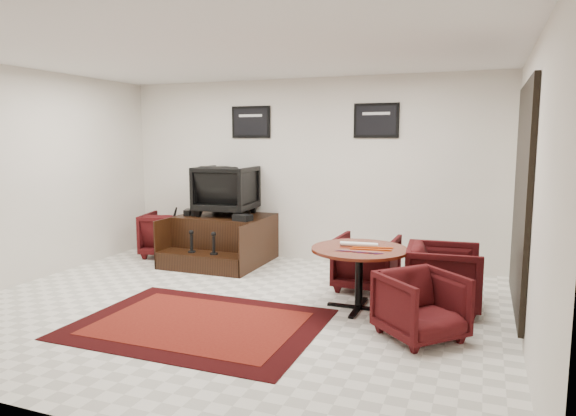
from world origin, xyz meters
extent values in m
plane|color=white|center=(0.00, 0.00, 0.00)|extent=(6.00, 6.00, 0.00)
cube|color=white|center=(0.00, 2.50, 1.40)|extent=(6.00, 0.02, 2.80)
cube|color=white|center=(0.00, -2.50, 1.40)|extent=(6.00, 0.02, 2.80)
cube|color=white|center=(-3.00, 0.00, 1.40)|extent=(0.02, 5.00, 2.80)
cube|color=white|center=(3.00, 0.00, 1.40)|extent=(0.02, 5.00, 2.80)
cube|color=white|center=(0.00, 0.00, 2.80)|extent=(6.00, 5.00, 0.02)
cube|color=black|center=(2.97, 0.70, 1.30)|extent=(0.05, 1.90, 2.30)
cube|color=black|center=(2.96, 0.70, 1.30)|extent=(0.02, 1.72, 2.12)
cube|color=black|center=(2.97, 0.70, 1.30)|extent=(0.03, 0.05, 2.12)
cube|color=black|center=(-0.90, 2.48, 2.15)|extent=(0.66, 0.03, 0.50)
cube|color=black|center=(-0.90, 2.46, 2.15)|extent=(0.58, 0.01, 0.42)
cube|color=silver|center=(-0.90, 2.46, 2.25)|extent=(0.40, 0.00, 0.04)
cube|color=black|center=(1.10, 2.48, 2.15)|extent=(0.66, 0.03, 0.50)
cube|color=black|center=(1.10, 2.46, 2.15)|extent=(0.58, 0.01, 0.42)
cube|color=silver|center=(1.10, 2.46, 2.25)|extent=(0.40, 0.00, 0.04)
cube|color=black|center=(-0.07, -0.61, 0.00)|extent=(2.46, 1.85, 0.01)
cube|color=#58100C|center=(-0.07, -0.61, 0.01)|extent=(2.02, 1.41, 0.01)
cube|color=black|center=(-1.13, 2.00, 0.35)|extent=(1.37, 1.01, 0.71)
cube|color=black|center=(-1.13, 1.29, 0.13)|extent=(1.37, 0.41, 0.25)
cube|color=black|center=(-1.81, 1.80, 0.35)|extent=(0.02, 1.42, 0.71)
cube|color=black|center=(-0.45, 1.80, 0.35)|extent=(0.02, 1.42, 0.71)
cylinder|color=black|center=(-1.31, 1.29, 0.26)|extent=(0.11, 0.11, 0.02)
cylinder|color=black|center=(-1.31, 1.29, 0.39)|extent=(0.04, 0.04, 0.24)
sphere|color=black|center=(-1.31, 1.29, 0.55)|extent=(0.07, 0.07, 0.07)
cylinder|color=black|center=(-0.95, 1.29, 0.26)|extent=(0.11, 0.11, 0.02)
cylinder|color=black|center=(-0.95, 1.29, 0.39)|extent=(0.04, 0.04, 0.24)
sphere|color=black|center=(-0.95, 1.29, 0.55)|extent=(0.07, 0.07, 0.07)
imported|color=black|center=(-1.13, 2.05, 1.14)|extent=(0.88, 0.83, 0.86)
cube|color=black|center=(-1.67, 1.79, 0.76)|extent=(0.17, 0.26, 0.09)
cube|color=black|center=(-1.56, 1.83, 0.76)|extent=(0.17, 0.26, 0.09)
cube|color=black|center=(-0.64, 1.61, 0.75)|extent=(0.29, 0.23, 0.09)
imported|color=black|center=(-2.13, 1.93, 0.39)|extent=(0.90, 0.87, 0.78)
cylinder|color=#441009|center=(1.35, 0.45, 0.68)|extent=(1.06, 1.06, 0.03)
cylinder|color=black|center=(1.35, 0.45, 0.35)|extent=(0.09, 0.09, 0.63)
cube|color=black|center=(1.35, 0.45, 0.01)|extent=(0.71, 0.06, 0.03)
cube|color=black|center=(1.35, 0.45, 0.01)|extent=(0.06, 0.71, 0.03)
imported|color=black|center=(1.26, 1.25, 0.38)|extent=(0.76, 0.71, 0.76)
imported|color=black|center=(2.23, 0.78, 0.40)|extent=(0.79, 0.83, 0.80)
imported|color=black|center=(2.10, -0.18, 0.35)|extent=(0.94, 0.94, 0.71)
cylinder|color=white|center=(1.33, 0.52, 0.72)|extent=(0.42, 0.10, 0.05)
cylinder|color=#E34D0C|center=(1.49, 0.40, 0.70)|extent=(0.45, 0.08, 0.01)
cylinder|color=#E34D0C|center=(1.49, 0.50, 0.70)|extent=(0.44, 0.14, 0.01)
cylinder|color=#4C1933|center=(1.19, 0.23, 0.70)|extent=(0.09, 0.06, 0.01)
cylinder|color=#4C1933|center=(1.25, 0.23, 0.70)|extent=(0.09, 0.06, 0.01)
cylinder|color=#4C1933|center=(1.31, 0.23, 0.70)|extent=(0.09, 0.06, 0.01)
cylinder|color=#4C1933|center=(1.37, 0.23, 0.70)|extent=(0.09, 0.06, 0.01)
cylinder|color=#4C1933|center=(1.43, 0.23, 0.70)|extent=(0.09, 0.06, 0.01)
cylinder|color=#4C1933|center=(1.49, 0.23, 0.70)|extent=(0.09, 0.06, 0.01)
cylinder|color=#4C1933|center=(1.55, 0.23, 0.70)|extent=(0.09, 0.06, 0.01)
cylinder|color=#4C1933|center=(1.61, 0.23, 0.70)|extent=(0.09, 0.06, 0.01)
camera|label=1|loc=(2.60, -5.01, 1.90)|focal=32.00mm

